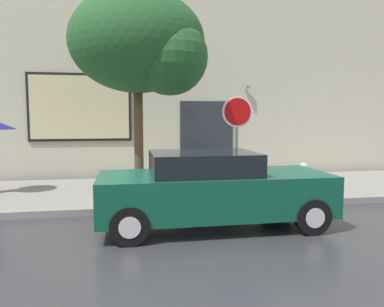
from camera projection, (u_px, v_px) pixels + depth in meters
ground_plane at (154, 227)px, 6.89m from camera, size 60.00×60.00×0.00m
sidewalk at (146, 192)px, 9.82m from camera, size 20.00×4.00×0.15m
building_facade at (140, 74)px, 11.94m from camera, size 20.00×0.67×7.00m
parked_car at (212, 189)px, 6.88m from camera, size 4.26×1.81×1.41m
fire_hydrant at (303, 178)px, 9.34m from camera, size 0.30×0.44×0.77m
street_tree at (144, 45)px, 8.34m from camera, size 3.10×2.64×4.80m
stop_sign at (237, 126)px, 8.90m from camera, size 0.76×0.10×2.42m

